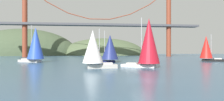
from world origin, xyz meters
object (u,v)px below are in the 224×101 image
sailboat_crimson_sail (148,42)px  sailboat_blue_spinnaker (35,44)px  sailboat_navy_sail (110,48)px  sailboat_white_mainsail (93,48)px  sailboat_red_spinnaker (207,48)px

sailboat_crimson_sail → sailboat_blue_spinnaker: (-29.25, 22.87, 0.13)m
sailboat_navy_sail → sailboat_crimson_sail: (6.38, -19.79, 1.00)m
sailboat_crimson_sail → sailboat_blue_spinnaker: bearing=142.0°
sailboat_white_mainsail → sailboat_blue_spinnaker: sailboat_blue_spinnaker is taller
sailboat_blue_spinnaker → sailboat_crimson_sail: bearing=-38.0°
sailboat_crimson_sail → sailboat_navy_sail: bearing=107.9°
sailboat_navy_sail → sailboat_red_spinnaker: size_ratio=1.07×
sailboat_navy_sail → sailboat_crimson_sail: sailboat_crimson_sail is taller
sailboat_white_mainsail → sailboat_navy_sail: sailboat_navy_sail is taller
sailboat_crimson_sail → sailboat_blue_spinnaker: size_ratio=0.94×
sailboat_navy_sail → sailboat_blue_spinnaker: 23.10m
sailboat_white_mainsail → sailboat_blue_spinnaker: size_ratio=0.70×
sailboat_crimson_sail → sailboat_red_spinnaker: bearing=39.4°
sailboat_crimson_sail → sailboat_blue_spinnaker: sailboat_blue_spinnaker is taller
sailboat_blue_spinnaker → sailboat_red_spinnaker: bearing=-0.6°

